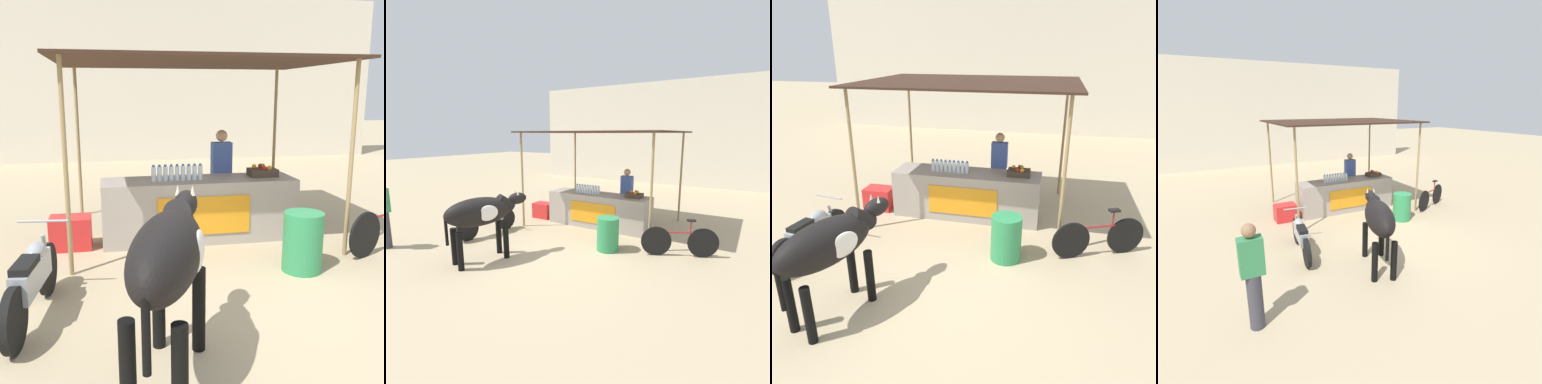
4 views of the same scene
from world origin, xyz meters
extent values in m
plane|color=tan|center=(0.00, 0.00, 0.00)|extent=(60.00, 60.00, 0.00)
cube|color=beige|center=(0.00, 10.95, 2.69)|extent=(16.00, 0.50, 5.38)
cube|color=#9E9389|center=(0.00, 2.20, 0.48)|extent=(3.00, 0.80, 0.96)
cube|color=orange|center=(0.00, 1.79, 0.48)|extent=(1.40, 0.02, 0.58)
cube|color=#382319|center=(0.00, 2.50, 2.72)|extent=(4.20, 3.20, 0.04)
cylinder|color=#997F51|center=(-1.89, 1.06, 1.36)|extent=(0.06, 0.06, 2.72)
cylinder|color=#997F51|center=(1.89, 1.06, 1.36)|extent=(0.06, 0.06, 2.72)
cylinder|color=#997F51|center=(-1.89, 3.94, 1.36)|extent=(0.06, 0.06, 2.72)
cylinder|color=#997F51|center=(1.89, 3.94, 1.36)|extent=(0.06, 0.06, 2.72)
cylinder|color=silver|center=(-0.71, 2.15, 1.07)|extent=(0.07, 0.07, 0.22)
cylinder|color=blue|center=(-0.71, 2.15, 1.19)|extent=(0.04, 0.04, 0.03)
cylinder|color=silver|center=(-0.62, 2.15, 1.07)|extent=(0.07, 0.07, 0.22)
cylinder|color=blue|center=(-0.62, 2.15, 1.19)|extent=(0.04, 0.04, 0.03)
cylinder|color=silver|center=(-0.53, 2.15, 1.07)|extent=(0.07, 0.07, 0.22)
cylinder|color=blue|center=(-0.53, 2.15, 1.19)|extent=(0.04, 0.04, 0.03)
cylinder|color=silver|center=(-0.44, 2.15, 1.07)|extent=(0.07, 0.07, 0.22)
cylinder|color=blue|center=(-0.44, 2.15, 1.19)|extent=(0.04, 0.04, 0.03)
cylinder|color=silver|center=(-0.35, 2.15, 1.07)|extent=(0.07, 0.07, 0.22)
cylinder|color=blue|center=(-0.35, 2.15, 1.19)|extent=(0.04, 0.04, 0.03)
cylinder|color=silver|center=(-0.26, 2.15, 1.07)|extent=(0.07, 0.07, 0.22)
cylinder|color=blue|center=(-0.26, 2.15, 1.19)|extent=(0.04, 0.04, 0.03)
cylinder|color=silver|center=(-0.17, 2.15, 1.07)|extent=(0.07, 0.07, 0.22)
cylinder|color=blue|center=(-0.17, 2.15, 1.19)|extent=(0.04, 0.04, 0.03)
cylinder|color=silver|center=(-0.08, 2.15, 1.07)|extent=(0.07, 0.07, 0.22)
cylinder|color=blue|center=(-0.08, 2.15, 1.19)|extent=(0.04, 0.04, 0.03)
cylinder|color=silver|center=(0.01, 2.15, 1.07)|extent=(0.07, 0.07, 0.22)
cylinder|color=blue|center=(0.01, 2.15, 1.19)|extent=(0.04, 0.04, 0.03)
cube|color=#3F3326|center=(1.05, 2.25, 1.02)|extent=(0.44, 0.32, 0.12)
sphere|color=#8CB22D|center=(1.10, 2.37, 1.11)|extent=(0.08, 0.08, 0.08)
sphere|color=#B21E19|center=(1.05, 2.37, 1.11)|extent=(0.08, 0.08, 0.08)
sphere|color=#B21E19|center=(1.04, 2.13, 1.11)|extent=(0.08, 0.08, 0.08)
sphere|color=orange|center=(0.94, 2.33, 1.11)|extent=(0.08, 0.08, 0.08)
sphere|color=orange|center=(1.13, 2.15, 1.11)|extent=(0.08, 0.08, 0.08)
sphere|color=orange|center=(1.12, 2.14, 1.11)|extent=(0.08, 0.08, 0.08)
cylinder|color=#383842|center=(0.55, 2.95, 0.44)|extent=(0.22, 0.22, 0.88)
cube|color=#3F59A5|center=(0.55, 2.95, 1.16)|extent=(0.34, 0.20, 0.56)
sphere|color=tan|center=(0.55, 2.95, 1.55)|extent=(0.20, 0.20, 0.20)
cube|color=red|center=(-1.96, 2.10, 0.24)|extent=(0.60, 0.44, 0.48)
cylinder|color=#2D8C51|center=(1.04, 0.64, 0.39)|extent=(0.51, 0.51, 0.78)
ellipsoid|color=black|center=(-0.98, -1.32, 1.08)|extent=(0.95, 1.49, 0.60)
cylinder|color=black|center=(-0.99, -0.79, 0.39)|extent=(0.12, 0.12, 0.78)
cylinder|color=black|center=(-0.65, -0.91, 0.39)|extent=(0.12, 0.12, 0.78)
cylinder|color=black|center=(-1.32, -1.72, 0.39)|extent=(0.12, 0.12, 0.78)
cylinder|color=black|center=(-0.97, -1.84, 0.39)|extent=(0.12, 0.12, 0.78)
cylinder|color=black|center=(-0.79, -0.75, 1.19)|extent=(0.37, 0.50, 0.41)
ellipsoid|color=black|center=(-0.69, -0.47, 1.25)|extent=(0.35, 0.49, 0.26)
cone|color=beige|center=(-0.76, -0.47, 1.39)|extent=(0.05, 0.05, 0.10)
cone|color=beige|center=(-0.63, -0.51, 1.39)|extent=(0.05, 0.05, 0.10)
cylinder|color=black|center=(-1.20, -1.94, 0.81)|extent=(0.06, 0.06, 0.60)
ellipsoid|color=silver|center=(-0.74, -1.29, 1.08)|extent=(0.24, 0.45, 0.32)
cylinder|color=black|center=(-2.11, 0.55, 0.30)|extent=(0.16, 0.61, 0.60)
cylinder|color=black|center=(-2.27, -0.64, 0.30)|extent=(0.16, 0.61, 0.60)
cube|color=#999EA5|center=(-2.19, -0.04, 0.48)|extent=(0.29, 0.92, 0.28)
ellipsoid|color=#999EA5|center=(-2.16, 0.18, 0.64)|extent=(0.24, 0.38, 0.20)
cube|color=black|center=(-2.21, -0.22, 0.64)|extent=(0.23, 0.46, 0.10)
cylinder|color=#99999E|center=(-2.12, 0.51, 0.88)|extent=(0.55, 0.10, 0.03)
cylinder|color=#99999E|center=(-2.12, 0.53, 0.50)|extent=(0.08, 0.21, 0.49)
cylinder|color=black|center=(2.10, 0.91, 0.33)|extent=(0.62, 0.31, 0.66)
cylinder|color=black|center=(3.01, 1.32, 0.33)|extent=(0.62, 0.31, 0.66)
cylinder|color=maroon|center=(2.55, 1.11, 0.55)|extent=(0.79, 0.38, 0.04)
cylinder|color=maroon|center=(2.75, 1.20, 0.67)|extent=(0.03, 0.03, 0.28)
cube|color=black|center=(2.75, 1.20, 0.83)|extent=(0.21, 0.16, 0.04)
camera|label=1|loc=(-1.41, -4.49, 2.27)|focal=42.00mm
camera|label=2|loc=(3.88, -5.38, 2.65)|focal=28.00mm
camera|label=3|loc=(1.67, -4.90, 3.37)|focal=35.00mm
camera|label=4|loc=(-3.99, -5.93, 3.18)|focal=28.00mm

